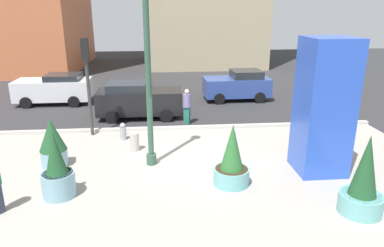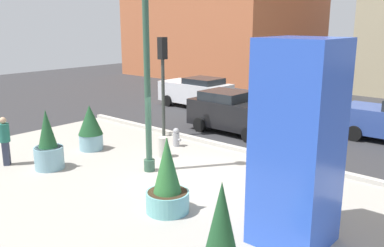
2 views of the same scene
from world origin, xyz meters
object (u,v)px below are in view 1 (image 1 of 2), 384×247
Objects in this scene: potted_plant_by_pillar at (363,183)px; car_intersection at (55,89)px; potted_plant_near_right at (53,143)px; pedestrian_by_curb at (187,105)px; art_pillar_blue at (324,107)px; car_curb_east at (138,100)px; concrete_bollard at (135,142)px; potted_plant_curbside at (232,161)px; lamp_post at (149,83)px; traffic_light_far_side at (87,71)px; car_passing_lane at (238,85)px; fire_hydrant at (123,132)px; potted_plant_mid_plaza at (57,172)px.

potted_plant_by_pillar is 0.54× the size of car_intersection.
potted_plant_near_right reaches higher than pedestrian_by_curb.
art_pillar_blue is 15.32m from car_intersection.
concrete_bollard is at bearing -89.30° from car_curb_east.
potted_plant_curbside is 13.65m from car_intersection.
lamp_post is at bearing -109.90° from pedestrian_by_curb.
car_curb_east is 2.73m from pedestrian_by_curb.
traffic_light_far_side is 3.71m from car_curb_east.
potted_plant_near_right is 9.98m from potted_plant_by_pillar.
pedestrian_by_curb is at bearing -127.47° from car_passing_lane.
pedestrian_by_curb is (2.32, 3.19, 0.58)m from concrete_bollard.
car_intersection reaches higher than fire_hydrant.
lamp_post is at bearing -2.71° from potted_plant_near_right.
car_intersection is (-2.29, 8.93, 0.00)m from potted_plant_near_right.
art_pillar_blue is at bearing 13.53° from potted_plant_curbside.
potted_plant_curbside is 4.51m from concrete_bollard.
lamp_post is 3.91m from fire_hydrant.
lamp_post reaches higher than potted_plant_mid_plaza.
car_curb_east is (-0.73, 5.89, -2.09)m from lamp_post.
potted_plant_mid_plaza is 2.72× the size of concrete_bollard.
potted_plant_curbside is 6.37m from pedestrian_by_curb.
potted_plant_by_pillar is at bearing -86.85° from car_passing_lane.
potted_plant_curbside is (-3.17, -0.76, -1.46)m from art_pillar_blue.
potted_plant_mid_plaza is at bearing -90.61° from traffic_light_far_side.
potted_plant_curbside reaches higher than car_curb_east.
potted_plant_curbside is 2.70× the size of fire_hydrant.
art_pillar_blue is 1.07× the size of car_curb_east.
car_intersection is (-3.00, 11.13, 0.09)m from potted_plant_mid_plaza.
car_curb_east is (-6.50, 9.62, 0.01)m from potted_plant_by_pillar.
fire_hydrant is 1.00× the size of concrete_bollard.
concrete_bollard is 3.75m from traffic_light_far_side.
lamp_post is 6.29m from car_curb_east.
potted_plant_mid_plaza reaches higher than car_intersection.
traffic_light_far_side is at bearing -127.30° from car_curb_east.
car_passing_lane is 5.63m from pedestrian_by_curb.
car_intersection is 1.07× the size of car_passing_lane.
potted_plant_by_pillar is at bearing -31.52° from potted_plant_curbside.
car_intersection is (-5.70, 9.09, -2.11)m from lamp_post.
potted_plant_mid_plaza is at bearing -72.15° from potted_plant_near_right.
concrete_bollard is 3.99m from pedestrian_by_curb.
traffic_light_far_side is at bearing 128.23° from lamp_post.
car_passing_lane is (7.71, 5.63, -1.95)m from traffic_light_far_side.
car_intersection reaches higher than concrete_bollard.
car_passing_lane is at bearing 45.35° from fire_hydrant.
car_intersection is at bearing 138.56° from art_pillar_blue.
potted_plant_mid_plaza is 2.72× the size of fire_hydrant.
potted_plant_mid_plaza is 7.89m from pedestrian_by_curb.
car_passing_lane is (6.30, 6.37, 0.52)m from fire_hydrant.
car_curb_east is at bearing 150.28° from pedestrian_by_curb.
potted_plant_by_pillar is 17.20m from car_intersection.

